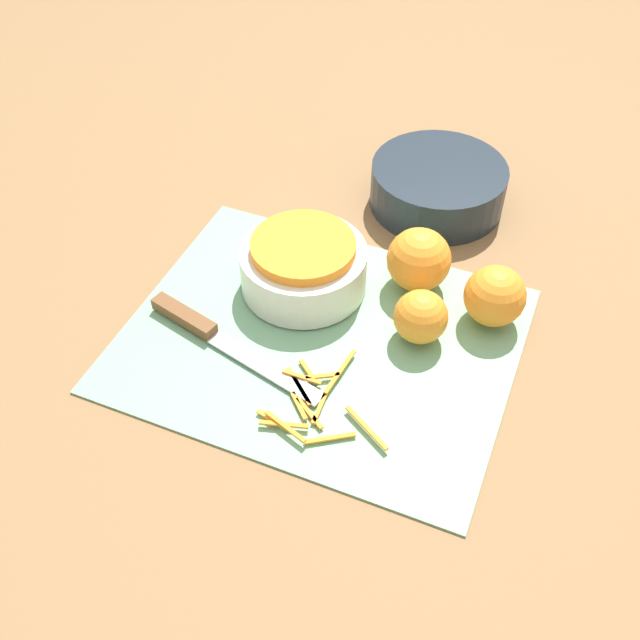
# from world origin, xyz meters

# --- Properties ---
(ground_plane) EXTENTS (4.00, 4.00, 0.00)m
(ground_plane) POSITION_xyz_m (0.00, 0.00, 0.00)
(ground_plane) COLOR olive
(cutting_board) EXTENTS (0.47, 0.38, 0.01)m
(cutting_board) POSITION_xyz_m (0.00, 0.00, 0.00)
(cutting_board) COLOR #75AD84
(cutting_board) RESTS_ON ground_plane
(bowl_speckled) EXTENTS (0.16, 0.16, 0.07)m
(bowl_speckled) POSITION_xyz_m (-0.06, 0.08, 0.04)
(bowl_speckled) COLOR silver
(bowl_speckled) RESTS_ON cutting_board
(bowl_dark) EXTENTS (0.19, 0.19, 0.06)m
(bowl_dark) POSITION_xyz_m (0.05, 0.32, 0.03)
(bowl_dark) COLOR #1E2833
(bowl_dark) RESTS_ON ground_plane
(knife) EXTENTS (0.26, 0.08, 0.02)m
(knife) POSITION_xyz_m (-0.13, -0.05, 0.01)
(knife) COLOR brown
(knife) RESTS_ON cutting_board
(orange_left) EXTENTS (0.07, 0.07, 0.07)m
(orange_left) POSITION_xyz_m (0.11, 0.05, 0.04)
(orange_left) COLOR orange
(orange_left) RESTS_ON cutting_board
(orange_right) EXTENTS (0.08, 0.08, 0.08)m
(orange_right) POSITION_xyz_m (0.18, 0.11, 0.04)
(orange_right) COLOR orange
(orange_right) RESTS_ON cutting_board
(orange_back) EXTENTS (0.08, 0.08, 0.08)m
(orange_back) POSITION_xyz_m (0.08, 0.14, 0.05)
(orange_back) COLOR orange
(orange_back) RESTS_ON cutting_board
(peel_pile) EXTENTS (0.15, 0.15, 0.01)m
(peel_pile) POSITION_xyz_m (0.03, -0.10, 0.01)
(peel_pile) COLOR orange
(peel_pile) RESTS_ON cutting_board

